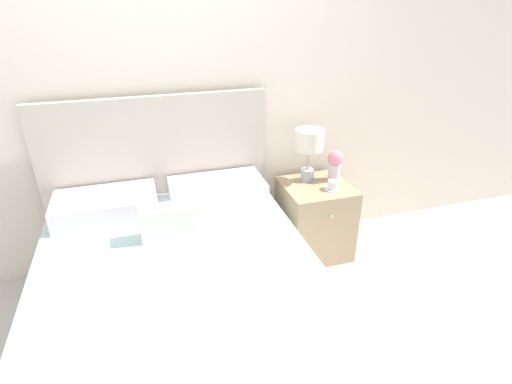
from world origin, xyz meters
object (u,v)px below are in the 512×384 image
bed (180,298)px  flower_vase (335,164)px  table_lamp (309,144)px  nightstand (314,219)px  teacup (333,186)px

bed → flower_vase: size_ratio=8.22×
table_lamp → flower_vase: (0.20, -0.05, -0.16)m
nightstand → flower_vase: flower_vase is taller
table_lamp → teacup: (0.11, -0.20, -0.26)m
bed → table_lamp: bed is taller
flower_vase → table_lamp: bearing=165.5°
nightstand → table_lamp: 0.59m
flower_vase → teacup: (-0.08, -0.15, -0.10)m
nightstand → teacup: teacup is taller
table_lamp → flower_vase: size_ratio=1.71×
nightstand → teacup: bearing=-49.7°
bed → teacup: size_ratio=15.56×
bed → nightstand: bearing=29.2°
bed → flower_vase: bearing=28.0°
bed → nightstand: bed is taller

